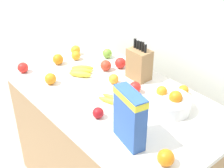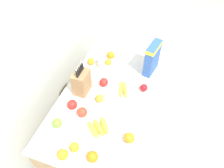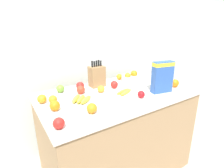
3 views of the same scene
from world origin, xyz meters
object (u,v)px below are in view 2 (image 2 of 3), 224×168
(apple_near_bananas, at_px, (104,82))
(orange_near_bowl, at_px, (74,147))
(orange_front_left, at_px, (91,61))
(apple_rear, at_px, (72,105))
(orange_mid_left, at_px, (153,52))
(fruit_bowl, at_px, (111,61))
(banana_bunch_right, at_px, (123,89))
(orange_back_center, at_px, (129,138))
(cereal_box, at_px, (152,57))
(apple_front, at_px, (144,88))
(orange_front_center, at_px, (63,155))
(orange_front_right, at_px, (100,98))
(apple_leftmost, at_px, (82,112))
(orange_by_cereal, at_px, (92,157))
(apple_by_knife_block, at_px, (57,123))
(knife_block, at_px, (82,82))
(banana_bunch_left, at_px, (99,127))

(apple_near_bananas, height_order, orange_near_bowl, apple_near_bananas)
(orange_near_bowl, bearing_deg, orange_front_left, 15.83)
(apple_rear, xyz_separation_m, orange_mid_left, (0.88, -0.48, 0.00))
(fruit_bowl, distance_m, apple_near_bananas, 0.27)
(banana_bunch_right, relative_size, apple_near_bananas, 2.57)
(orange_back_center, bearing_deg, cereal_box, 1.33)
(apple_front, bearing_deg, orange_front_center, 154.39)
(apple_rear, relative_size, orange_front_right, 1.18)
(orange_near_bowl, bearing_deg, apple_leftmost, 13.92)
(orange_back_center, bearing_deg, orange_by_cereal, 138.51)
(orange_near_bowl, xyz_separation_m, orange_front_left, (0.87, 0.25, -0.00))
(orange_front_right, bearing_deg, apple_near_bananas, 10.07)
(apple_rear, distance_m, orange_near_bowl, 0.37)
(fruit_bowl, distance_m, orange_by_cereal, 0.96)
(fruit_bowl, xyz_separation_m, apple_front, (-0.21, -0.38, -0.02))
(orange_front_right, xyz_separation_m, orange_by_cereal, (-0.49, -0.14, 0.01))
(orange_front_right, bearing_deg, fruit_bowl, 7.95)
(orange_front_center, bearing_deg, banana_bunch_right, -15.89)
(orange_front_center, height_order, orange_mid_left, orange_mid_left)
(apple_front, bearing_deg, orange_mid_left, 2.59)
(apple_by_knife_block, xyz_separation_m, orange_back_center, (0.06, -0.55, 0.00))
(banana_bunch_right, bearing_deg, orange_by_cereal, 179.38)
(orange_front_center, bearing_deg, fruit_bowl, 0.41)
(apple_leftmost, bearing_deg, fruit_bowl, -1.21)
(banana_bunch_right, distance_m, orange_mid_left, 0.58)
(orange_mid_left, bearing_deg, banana_bunch_right, 165.34)
(cereal_box, height_order, orange_mid_left, cereal_box)
(apple_by_knife_block, distance_m, apple_leftmost, 0.21)
(apple_rear, xyz_separation_m, apple_leftmost, (-0.04, -0.11, -0.00))
(banana_bunch_right, bearing_deg, apple_by_knife_block, 144.51)
(apple_rear, bearing_deg, apple_front, -53.03)
(banana_bunch_right, xyz_separation_m, orange_near_bowl, (-0.64, 0.15, 0.02))
(knife_block, xyz_separation_m, orange_mid_left, (0.68, -0.48, -0.07))
(apple_by_knife_block, height_order, apple_leftmost, apple_leftmost)
(apple_rear, bearing_deg, orange_front_left, 7.10)
(apple_front, bearing_deg, apple_by_knife_block, 136.98)
(fruit_bowl, bearing_deg, banana_bunch_right, -142.13)
(apple_by_knife_block, distance_m, orange_back_center, 0.56)
(banana_bunch_left, height_order, orange_front_center, orange_front_center)
(fruit_bowl, height_order, apple_by_knife_block, fruit_bowl)
(cereal_box, relative_size, banana_bunch_right, 1.50)
(orange_front_right, bearing_deg, orange_front_center, 174.13)
(apple_rear, height_order, orange_back_center, apple_rear)
(cereal_box, relative_size, apple_by_knife_block, 3.97)
(fruit_bowl, bearing_deg, apple_near_bananas, -173.46)
(cereal_box, bearing_deg, orange_front_left, 111.42)
(banana_bunch_right, distance_m, apple_near_bananas, 0.18)
(orange_front_center, bearing_deg, apple_leftmost, 3.23)
(orange_mid_left, xyz_separation_m, orange_near_bowl, (-1.20, 0.30, -0.01))
(banana_bunch_right, xyz_separation_m, apple_leftmost, (-0.36, 0.23, 0.02))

